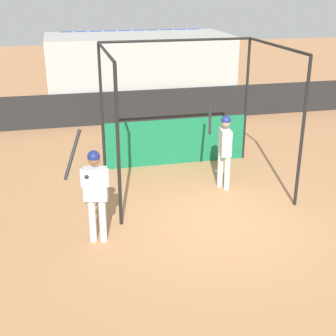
# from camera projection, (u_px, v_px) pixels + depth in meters

# --- Properties ---
(ground_plane) EXTENTS (60.00, 60.00, 0.00)m
(ground_plane) POSITION_uv_depth(u_px,v_px,m) (220.00, 224.00, 9.30)
(ground_plane) COLOR #A8754C
(outfield_wall) EXTENTS (24.00, 0.12, 1.10)m
(outfield_wall) POSITION_uv_depth(u_px,v_px,m) (148.00, 106.00, 15.94)
(outfield_wall) COLOR black
(outfield_wall) RESTS_ON ground
(bleacher_section) EXTENTS (6.50, 3.20, 2.78)m
(bleacher_section) POSITION_uv_depth(u_px,v_px,m) (139.00, 73.00, 17.13)
(bleacher_section) COLOR #9E9E99
(bleacher_section) RESTS_ON ground
(batting_cage) EXTENTS (3.84, 3.08, 3.21)m
(batting_cage) POSITION_uv_depth(u_px,v_px,m) (182.00, 122.00, 11.45)
(batting_cage) COLOR black
(batting_cage) RESTS_ON ground
(player_batter) EXTENTS (0.56, 0.93, 1.91)m
(player_batter) POSITION_uv_depth(u_px,v_px,m) (224.00, 145.00, 10.57)
(player_batter) COLOR silver
(player_batter) RESTS_ON ground
(player_waiting) EXTENTS (0.80, 0.49, 2.10)m
(player_waiting) POSITION_uv_depth(u_px,v_px,m) (95.00, 188.00, 8.30)
(player_waiting) COLOR silver
(player_waiting) RESTS_ON ground
(baseball) EXTENTS (0.07, 0.07, 0.07)m
(baseball) POSITION_uv_depth(u_px,v_px,m) (216.00, 171.00, 11.80)
(baseball) COLOR white
(baseball) RESTS_ON ground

